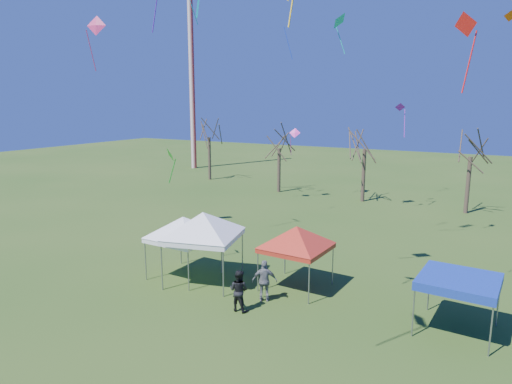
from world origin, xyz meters
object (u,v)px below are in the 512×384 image
Objects in this scene: tree_3 at (472,136)px; person_dark at (239,290)px; radio_mast at (192,71)px; tree_0 at (209,122)px; tent_red at (297,231)px; tree_2 at (366,130)px; tent_blue at (459,282)px; tree_1 at (279,132)px; person_grey at (265,281)px; tent_white_west at (183,221)px; tent_white_mid at (203,217)px.

tree_3 reaches higher than person_dark.
radio_mast is 2.96× the size of tree_0.
tree_3 is 21.13m from tent_red.
tree_2 reaches higher than tree_3.
tent_blue is 1.64× the size of person_dark.
tree_1 is 4.04× the size of person_grey.
tent_white_west is 1.38× the size of tent_blue.
tent_blue is at bearing 2.98° from tent_white_mid.
tree_0 is at bearing -54.28° from person_dark.
tent_red is (4.25, 1.44, -0.44)m from tent_white_mid.
tent_white_mid is 11.39m from tent_blue.
tent_white_west is 1.30m from tent_white_mid.
radio_mast is 3.31× the size of tree_1.
tree_3 reaches higher than tent_red.
tent_white_west is (15.72, -24.82, -3.61)m from tree_0.
person_dark is at bearing -106.08° from tree_3.
tree_3 is (16.80, -0.60, 0.29)m from tree_1.
tree_3 is at bearing -2.27° from tree_2.
tree_1 is 8.42m from tree_2.
tree_0 is 2.14× the size of tent_red.
tree_0 is 33.22m from person_grey.
tent_red is at bearing 173.15° from tent_blue.
person_grey is (-7.66, -1.16, -1.07)m from tent_blue.
tent_red is at bearing -61.72° from tree_1.
tent_white_west is (22.87, -31.44, -9.62)m from radio_mast.
person_dark is at bearing -24.25° from tent_white_west.
person_dark is at bearing -67.36° from tree_1.
tree_0 is 10.47m from tree_1.
person_grey is at bearing -8.86° from tent_white_mid.
tree_2 reaches higher than tent_white_mid.
tent_white_west is at bearing -165.82° from tent_red.
tent_white_mid reaches higher than tent_white_west.
tree_0 is 33.98m from person_dark.
tent_white_mid is (6.89, -22.14, -2.55)m from tree_1.
tent_red is 2.81m from person_grey.
tent_white_mid is at bearing -34.98° from person_grey.
tent_white_mid reaches higher than person_grey.
tent_blue is at bearing 2.47° from tent_white_west.
tree_2 is (25.63, -9.62, -6.21)m from radio_mast.
tree_1 is 1.86× the size of tent_white_west.
radio_mast is 48.17m from tent_blue.
tree_1 is at bearing -68.54° from person_dark.
tent_red is at bearing -132.68° from person_grey.
tent_red is at bearing -109.25° from person_dark.
tree_2 is 20.90m from tent_red.
tree_1 is 1.92× the size of tent_red.
tree_0 is 29.60m from tent_white_west.
tree_3 is 2.01× the size of tent_red.
tree_2 is at bearing -87.24° from person_dark.
tree_0 reaches higher than tree_2.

